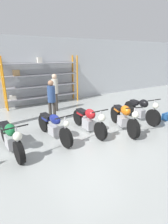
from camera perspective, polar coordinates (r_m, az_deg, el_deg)
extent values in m
plane|color=#9EA3A0|center=(6.31, 1.89, -7.03)|extent=(30.00, 30.00, 0.00)
cube|color=silver|center=(10.25, -13.65, 12.86)|extent=(30.00, 0.08, 3.60)
cylinder|color=orange|center=(9.24, -24.56, 8.11)|extent=(0.08, 0.08, 2.63)
cylinder|color=orange|center=(10.47, -2.20, 10.79)|extent=(0.08, 0.08, 2.63)
cylinder|color=orange|center=(9.78, -24.99, 8.55)|extent=(0.08, 0.08, 2.63)
cylinder|color=orange|center=(10.95, -3.62, 11.11)|extent=(0.08, 0.08, 2.63)
cube|color=gray|center=(10.09, -12.88, 5.03)|extent=(3.98, 0.55, 0.05)
cube|color=gray|center=(9.97, -13.13, 8.35)|extent=(3.98, 0.55, 0.05)
cube|color=gray|center=(9.89, -13.38, 11.74)|extent=(3.98, 0.55, 0.05)
cube|color=gray|center=(9.84, -13.64, 15.18)|extent=(3.98, 0.55, 0.05)
cube|color=tan|center=(9.58, -21.26, 11.83)|extent=(0.31, 0.28, 0.29)
cube|color=silver|center=(9.76, -22.16, 4.44)|extent=(0.32, 0.24, 0.20)
cube|color=silver|center=(9.96, -14.34, 16.10)|extent=(0.24, 0.23, 0.28)
cylinder|color=black|center=(4.92, -20.42, -12.20)|extent=(0.20, 0.62, 0.61)
cylinder|color=black|center=(6.21, -24.45, -6.18)|extent=(0.20, 0.62, 0.61)
cube|color=#ADADB2|center=(5.61, -22.78, -8.92)|extent=(0.30, 0.47, 0.38)
ellipsoid|color=#196B38|center=(5.28, -22.89, -5.41)|extent=(0.34, 0.48, 0.35)
cube|color=black|center=(5.79, -24.22, -4.04)|extent=(0.30, 0.61, 0.10)
cube|color=#196B38|center=(5.87, -24.21, -4.69)|extent=(0.25, 0.43, 0.12)
cylinder|color=#ADADB2|center=(4.78, -20.95, -8.56)|extent=(0.05, 0.05, 0.68)
sphere|color=silver|center=(4.66, -20.89, -7.40)|extent=(0.23, 0.23, 0.23)
cylinder|color=black|center=(4.67, -21.53, -4.68)|extent=(0.66, 0.10, 0.04)
cylinder|color=black|center=(5.34, -5.90, -8.36)|extent=(0.19, 0.64, 0.63)
cylinder|color=black|center=(6.54, -13.08, -3.56)|extent=(0.19, 0.64, 0.63)
cube|color=#ADADB2|center=(5.98, -10.09, -5.85)|extent=(0.24, 0.42, 0.33)
ellipsoid|color=navy|center=(5.67, -9.50, -2.37)|extent=(0.33, 0.59, 0.31)
cube|color=black|center=(6.17, -12.14, -1.25)|extent=(0.29, 0.58, 0.10)
cube|color=navy|center=(6.23, -12.19, -1.97)|extent=(0.23, 0.41, 0.12)
cylinder|color=#ADADB2|center=(5.22, -6.14, -5.04)|extent=(0.06, 0.06, 0.66)
sphere|color=silver|center=(5.11, -5.76, -3.86)|extent=(0.17, 0.17, 0.17)
cylinder|color=black|center=(5.12, -6.45, -1.53)|extent=(0.64, 0.12, 0.04)
cylinder|color=black|center=(5.80, 5.40, -6.19)|extent=(0.12, 0.61, 0.61)
cylinder|color=black|center=(6.96, -1.94, -1.81)|extent=(0.12, 0.61, 0.61)
cube|color=#ADADB2|center=(6.42, 1.14, -3.91)|extent=(0.21, 0.46, 0.38)
ellipsoid|color=#B2191E|center=(6.13, 2.02, -0.64)|extent=(0.30, 0.50, 0.35)
cube|color=black|center=(6.58, -0.59, 0.27)|extent=(0.24, 0.55, 0.10)
cube|color=#B2191E|center=(6.66, -0.86, -0.33)|extent=(0.21, 0.38, 0.12)
cylinder|color=#ADADB2|center=(5.68, 5.39, -3.00)|extent=(0.05, 0.05, 0.68)
sphere|color=silver|center=(5.58, 5.86, -1.92)|extent=(0.23, 0.23, 0.23)
cylinder|color=black|center=(5.59, 5.31, 0.35)|extent=(0.63, 0.04, 0.04)
cylinder|color=black|center=(6.11, 15.78, -5.24)|extent=(0.34, 0.68, 0.67)
cylinder|color=black|center=(7.36, 10.15, -0.73)|extent=(0.34, 0.68, 0.67)
cube|color=#ADADB2|center=(6.77, 12.50, -2.89)|extent=(0.38, 0.48, 0.35)
ellipsoid|color=orange|center=(6.47, 13.43, 0.48)|extent=(0.44, 0.58, 0.36)
cube|color=black|center=(6.95, 11.41, 1.41)|extent=(0.40, 0.58, 0.10)
cube|color=orange|center=(7.04, 11.14, 0.87)|extent=(0.31, 0.42, 0.12)
cylinder|color=#ADADB2|center=(5.99, 15.98, -2.03)|extent=(0.06, 0.06, 0.72)
sphere|color=silver|center=(5.89, 16.44, -0.87)|extent=(0.23, 0.23, 0.23)
cylinder|color=black|center=(5.91, 16.15, 1.34)|extent=(0.61, 0.22, 0.04)
cylinder|color=black|center=(7.35, 21.61, -1.76)|extent=(0.19, 0.69, 0.68)
cylinder|color=black|center=(8.28, 14.77, 1.16)|extent=(0.19, 0.69, 0.68)
cube|color=#ADADB2|center=(7.84, 17.71, -0.34)|extent=(0.27, 0.44, 0.35)
ellipsoid|color=black|center=(7.59, 18.92, 2.66)|extent=(0.32, 0.47, 0.33)
cube|color=black|center=(7.94, 16.47, 3.21)|extent=(0.28, 0.51, 0.10)
cube|color=black|center=(8.02, 16.03, 2.73)|extent=(0.23, 0.36, 0.12)
cylinder|color=#ADADB2|center=(7.25, 21.82, 0.90)|extent=(0.05, 0.05, 0.70)
sphere|color=silver|center=(7.17, 22.37, 1.91)|extent=(0.23, 0.23, 0.23)
cylinder|color=black|center=(7.18, 21.98, 3.65)|extent=(0.66, 0.10, 0.04)
cylinder|color=#38332D|center=(7.46, -10.93, 0.18)|extent=(0.13, 0.13, 0.84)
cylinder|color=#38332D|center=(7.40, -9.62, 0.11)|extent=(0.13, 0.13, 0.84)
cylinder|color=navy|center=(7.23, -10.62, 5.79)|extent=(0.45, 0.45, 0.66)
sphere|color=#9E7051|center=(7.15, -10.83, 9.26)|extent=(0.23, 0.23, 0.23)
cylinder|color=#38332D|center=(8.86, -9.60, 3.34)|extent=(0.13, 0.13, 0.88)
cylinder|color=#38332D|center=(8.71, -8.96, 3.12)|extent=(0.13, 0.13, 0.88)
cylinder|color=beige|center=(8.61, -9.56, 8.30)|extent=(0.37, 0.37, 0.70)
sphere|color=beige|center=(8.54, -9.72, 11.39)|extent=(0.24, 0.24, 0.24)
cube|color=#1E4C8C|center=(8.36, 25.53, -1.34)|extent=(0.44, 0.26, 0.28)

